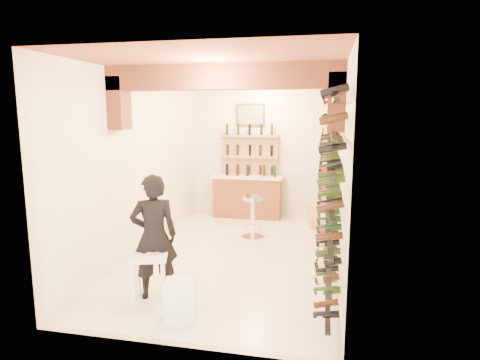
% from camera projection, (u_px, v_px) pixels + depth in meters
% --- Properties ---
extents(ground, '(6.00, 6.00, 0.00)m').
position_uv_depth(ground, '(237.00, 254.00, 7.33)').
color(ground, white).
rests_on(ground, ground).
extents(room_shell, '(3.52, 6.02, 3.21)m').
position_uv_depth(room_shell, '(233.00, 129.00, 6.70)').
color(room_shell, white).
rests_on(room_shell, ground).
extents(wine_rack, '(0.32, 5.70, 2.56)m').
position_uv_depth(wine_rack, '(326.00, 171.00, 6.76)').
color(wine_rack, black).
rests_on(wine_rack, ground).
extents(back_counter, '(1.70, 0.62, 1.29)m').
position_uv_depth(back_counter, '(248.00, 195.00, 9.86)').
color(back_counter, brown).
rests_on(back_counter, ground).
extents(back_shelving, '(1.40, 0.31, 2.73)m').
position_uv_depth(back_shelving, '(250.00, 168.00, 9.98)').
color(back_shelving, tan).
rests_on(back_shelving, ground).
extents(tasting_table, '(0.57, 0.57, 0.81)m').
position_uv_depth(tasting_table, '(150.00, 263.00, 5.38)').
color(tasting_table, white).
rests_on(tasting_table, ground).
extents(white_stool, '(0.46, 0.46, 0.47)m').
position_uv_depth(white_stool, '(180.00, 300.00, 5.02)').
color(white_stool, white).
rests_on(white_stool, ground).
extents(person, '(0.74, 0.64, 1.72)m').
position_uv_depth(person, '(154.00, 237.00, 5.51)').
color(person, black).
rests_on(person, ground).
extents(chrome_barstool, '(0.45, 0.45, 0.86)m').
position_uv_depth(chrome_barstool, '(253.00, 214.00, 8.17)').
color(chrome_barstool, silver).
rests_on(chrome_barstool, ground).
extents(crate_lower, '(0.50, 0.40, 0.26)m').
position_uv_depth(crate_lower, '(318.00, 222.00, 8.97)').
color(crate_lower, '#E0AF7B').
rests_on(crate_lower, ground).
extents(crate_upper, '(0.52, 0.40, 0.27)m').
position_uv_depth(crate_upper, '(318.00, 210.00, 8.93)').
color(crate_upper, '#E0AF7B').
rests_on(crate_upper, crate_lower).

